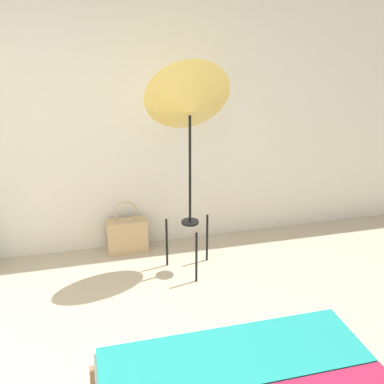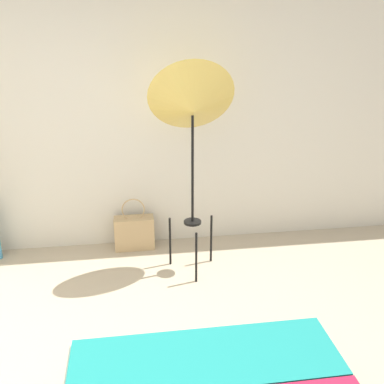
# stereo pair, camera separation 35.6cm
# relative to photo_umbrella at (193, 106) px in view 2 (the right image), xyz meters

# --- Properties ---
(wall_back) EXTENTS (8.00, 0.05, 2.60)m
(wall_back) POSITION_rel_photo_umbrella_xyz_m (-0.30, 0.63, -0.16)
(wall_back) COLOR beige
(wall_back) RESTS_ON ground_plane
(photo_umbrella) EXTENTS (0.70, 0.53, 1.83)m
(photo_umbrella) POSITION_rel_photo_umbrella_xyz_m (0.00, 0.00, 0.00)
(photo_umbrella) COLOR black
(photo_umbrella) RESTS_ON ground_plane
(tote_bag) EXTENTS (0.38, 0.16, 0.52)m
(tote_bag) POSITION_rel_photo_umbrella_xyz_m (-0.50, 0.47, -1.30)
(tote_bag) COLOR tan
(tote_bag) RESTS_ON ground_plane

